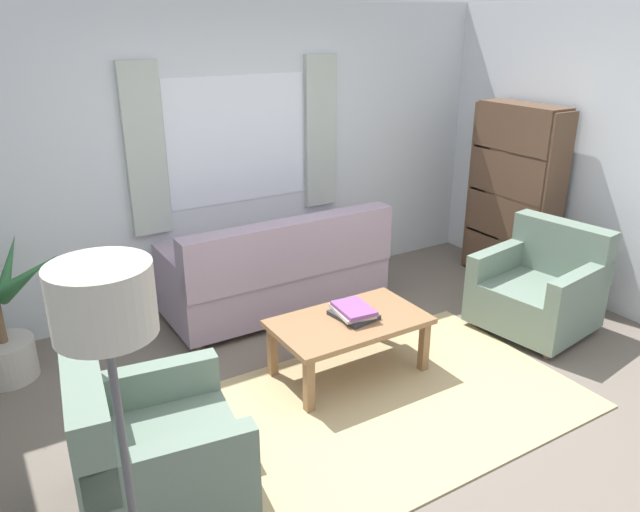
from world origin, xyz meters
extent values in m
plane|color=#6B6056|center=(0.00, 0.00, 0.00)|extent=(6.24, 6.24, 0.00)
cube|color=silver|center=(0.00, 2.26, 1.30)|extent=(5.32, 0.12, 2.60)
cube|color=white|center=(0.00, 2.20, 1.45)|extent=(1.30, 0.01, 1.10)
cube|color=#B2BCB2|center=(-0.83, 2.17, 1.45)|extent=(0.32, 0.06, 1.40)
cube|color=#B2BCB2|center=(0.83, 2.17, 1.45)|extent=(0.32, 0.06, 1.40)
cube|color=tan|center=(0.00, 0.00, 0.01)|extent=(2.67, 1.68, 0.01)
cube|color=#998499|center=(0.07, 1.70, 0.25)|extent=(1.90, 0.80, 0.38)
cube|color=#998499|center=(0.07, 1.38, 0.68)|extent=(1.90, 0.20, 0.48)
cube|color=#998499|center=(0.94, 1.70, 0.56)|extent=(0.16, 0.80, 0.24)
cube|color=#998499|center=(-0.80, 1.70, 0.56)|extent=(0.16, 0.80, 0.24)
cylinder|color=olive|center=(0.92, 2.00, 0.03)|extent=(0.06, 0.06, 0.06)
cylinder|color=olive|center=(-0.78, 2.00, 0.03)|extent=(0.06, 0.06, 0.06)
cylinder|color=olive|center=(0.92, 1.40, 0.03)|extent=(0.06, 0.06, 0.06)
cylinder|color=olive|center=(-0.78, 1.40, 0.03)|extent=(0.06, 0.06, 0.06)
cube|color=slate|center=(-1.53, -0.09, 0.24)|extent=(0.90, 0.94, 0.36)
cube|color=slate|center=(-1.85, -0.05, 0.65)|extent=(0.29, 0.86, 0.46)
cube|color=slate|center=(-1.57, -0.45, 0.53)|extent=(0.81, 0.22, 0.22)
cube|color=slate|center=(-1.48, 0.26, 0.53)|extent=(0.81, 0.22, 0.22)
cylinder|color=olive|center=(-1.16, 0.20, 0.03)|extent=(0.05, 0.05, 0.06)
cylinder|color=olive|center=(-1.80, 0.28, 0.03)|extent=(0.05, 0.05, 0.06)
cube|color=slate|center=(1.72, 0.23, 0.24)|extent=(0.92, 0.95, 0.36)
cube|color=slate|center=(2.05, 0.28, 0.65)|extent=(0.31, 0.86, 0.46)
cube|color=slate|center=(1.67, 0.59, 0.53)|extent=(0.81, 0.24, 0.22)
cube|color=slate|center=(1.78, -0.12, 0.53)|extent=(0.81, 0.24, 0.22)
cylinder|color=olive|center=(1.35, 0.52, 0.03)|extent=(0.05, 0.05, 0.06)
cylinder|color=olive|center=(1.46, -0.15, 0.03)|extent=(0.05, 0.05, 0.06)
cylinder|color=olive|center=(1.99, 0.62, 0.03)|extent=(0.05, 0.05, 0.06)
cylinder|color=olive|center=(2.09, -0.05, 0.03)|extent=(0.05, 0.05, 0.06)
cube|color=olive|center=(0.03, 0.47, 0.42)|extent=(1.10, 0.64, 0.04)
cube|color=olive|center=(-0.46, 0.21, 0.20)|extent=(0.06, 0.06, 0.40)
cube|color=olive|center=(0.52, 0.21, 0.20)|extent=(0.06, 0.06, 0.40)
cube|color=olive|center=(-0.46, 0.73, 0.20)|extent=(0.06, 0.06, 0.40)
cube|color=olive|center=(0.52, 0.73, 0.20)|extent=(0.06, 0.06, 0.40)
cube|color=#2D2D33|center=(0.08, 0.49, 0.46)|extent=(0.29, 0.34, 0.03)
cube|color=beige|center=(0.08, 0.50, 0.48)|extent=(0.28, 0.35, 0.02)
cube|color=#7F478C|center=(0.08, 0.49, 0.51)|extent=(0.25, 0.33, 0.03)
cylinder|color=#B7B2A8|center=(-2.11, 1.71, 0.15)|extent=(0.41, 0.41, 0.30)
cone|color=#2D6638|center=(-1.87, 1.70, 0.76)|extent=(0.47, 0.11, 0.31)
cone|color=#2D6638|center=(-1.97, 1.93, 0.78)|extent=(0.30, 0.45, 0.42)
cone|color=#2D6638|center=(-1.94, 1.48, 0.79)|extent=(0.35, 0.48, 0.44)
cube|color=brown|center=(2.38, 0.68, 0.85)|extent=(0.30, 0.04, 1.70)
cube|color=brown|center=(2.38, 1.58, 0.85)|extent=(0.30, 0.04, 1.70)
cube|color=brown|center=(2.24, 1.13, 0.85)|extent=(0.02, 0.90, 1.70)
cube|color=brown|center=(2.38, 1.13, 0.01)|extent=(0.30, 0.86, 0.02)
cube|color=brown|center=(2.38, 1.13, 0.43)|extent=(0.30, 0.86, 0.02)
cube|color=brown|center=(2.38, 1.13, 0.86)|extent=(0.30, 0.86, 0.02)
cube|color=brown|center=(2.38, 1.13, 1.28)|extent=(0.30, 0.86, 0.02)
cube|color=brown|center=(2.38, 1.13, 1.71)|extent=(0.30, 0.86, 0.02)
cube|color=#5B8E93|center=(2.38, 0.78, 0.57)|extent=(0.28, 0.08, 0.25)
cube|color=#387F4C|center=(2.38, 0.85, 0.57)|extent=(0.23, 0.05, 0.26)
cube|color=gold|center=(2.38, 0.92, 0.54)|extent=(0.24, 0.06, 0.18)
cube|color=#335199|center=(2.38, 0.99, 0.56)|extent=(0.24, 0.07, 0.24)
cube|color=#2D2D33|center=(2.38, 1.09, 0.56)|extent=(0.24, 0.09, 0.24)
cube|color=orange|center=(2.38, 1.18, 0.58)|extent=(0.27, 0.07, 0.27)
cylinder|color=#4C4C51|center=(-1.86, -0.89, 0.76)|extent=(0.03, 0.03, 1.46)
cylinder|color=#B2AD9E|center=(-1.86, -0.89, 1.61)|extent=(0.33, 0.33, 0.24)
camera|label=1|loc=(-2.18, -2.74, 2.44)|focal=34.24mm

